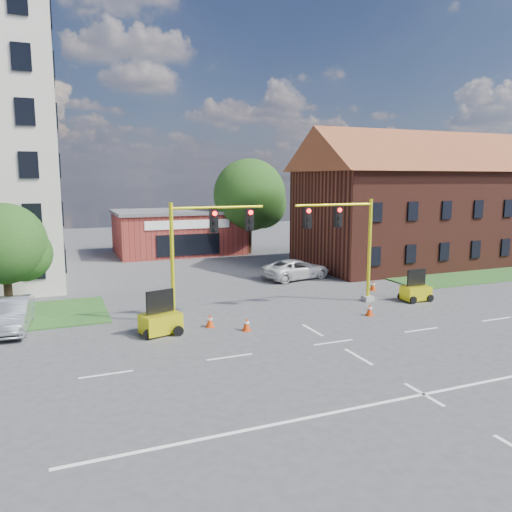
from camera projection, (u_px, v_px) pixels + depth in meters
name	position (u px, v px, depth m)	size (l,w,h in m)	color
ground	(333.00, 342.00, 22.73)	(120.00, 120.00, 0.00)	#404043
grass_verge_ne	(478.00, 277.00, 37.67)	(14.00, 4.00, 0.08)	#214B1C
lane_markings	(372.00, 365.00, 19.98)	(60.00, 36.00, 0.01)	white
brick_shop	(178.00, 231.00, 49.83)	(12.40, 8.40, 4.30)	maroon
townhouse_row	(419.00, 196.00, 43.17)	(21.00, 11.00, 11.50)	#4C2016
tree_large	(253.00, 197.00, 49.21)	(7.44, 7.08, 9.35)	#342413
tree_nw_front	(9.00, 247.00, 26.68)	(4.56, 4.34, 6.13)	#342413
signal_mast_west	(203.00, 246.00, 25.99)	(5.30, 0.60, 6.20)	gray
signal_mast_east	(346.00, 238.00, 29.24)	(5.30, 0.60, 6.20)	gray
trailer_west	(161.00, 321.00, 23.85)	(2.07, 1.66, 2.06)	yellow
trailer_east	(416.00, 291.00, 30.40)	(1.68, 1.16, 1.86)	yellow
cone_a	(247.00, 324.00, 24.41)	(0.40, 0.40, 0.70)	#D73D0B
cone_b	(210.00, 321.00, 25.01)	(0.40, 0.40, 0.70)	#D73D0B
cone_c	(370.00, 310.00, 27.11)	(0.40, 0.40, 0.70)	#D73D0B
cone_d	(373.00, 285.00, 33.26)	(0.40, 0.40, 0.70)	#D73D0B
pickup_white	(296.00, 269.00, 37.04)	(2.42, 5.25, 1.46)	white
sedan_silver_front	(11.00, 315.00, 24.41)	(1.68, 4.81, 1.58)	#989A9F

